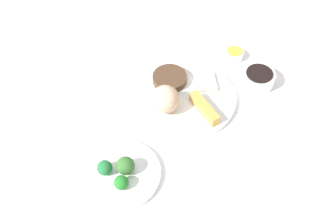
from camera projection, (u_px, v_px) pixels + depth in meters
tabletop at (184, 105)px, 1.22m from camera, size 2.20×2.20×0.02m
main_plate at (186, 98)px, 1.21m from camera, size 0.30×0.30×0.02m
rice_scoop at (166, 100)px, 1.14m from camera, size 0.08×0.08×0.08m
spring_roll at (204, 108)px, 1.16m from camera, size 0.03×0.12×0.03m
crab_rangoon_wonton at (205, 82)px, 1.23m from camera, size 0.09×0.09×0.01m
stir_fry_heap at (169, 79)px, 1.23m from camera, size 0.10×0.10×0.02m
broccoli_plate at (121, 174)px, 1.05m from camera, size 0.20×0.20×0.01m
broccoli_floret_0 at (125, 166)px, 1.03m from camera, size 0.05×0.05×0.05m
broccoli_floret_1 at (105, 168)px, 1.03m from camera, size 0.04×0.04×0.04m
broccoli_floret_2 at (121, 183)px, 1.01m from camera, size 0.04×0.04×0.04m
soy_sauce_bowl at (258, 79)px, 1.24m from camera, size 0.10×0.10×0.04m
soy_sauce_bowl_liquid at (260, 73)px, 1.22m from camera, size 0.08×0.08×0.00m
sauce_ramekin_hot_mustard at (234, 55)px, 1.32m from camera, size 0.06×0.06×0.03m
sauce_ramekin_hot_mustard_liquid at (235, 51)px, 1.31m from camera, size 0.05×0.05×0.00m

